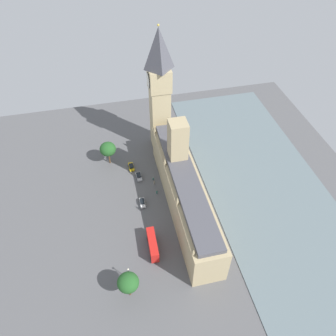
% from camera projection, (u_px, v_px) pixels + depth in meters
% --- Properties ---
extents(ground_plane, '(141.92, 141.92, 0.00)m').
position_uv_depth(ground_plane, '(178.00, 207.00, 117.19)').
color(ground_plane, '#565659').
extents(river_thames, '(43.54, 127.73, 0.25)m').
position_uv_depth(river_thames, '(268.00, 191.00, 122.48)').
color(river_thames, slate).
rests_on(river_thames, ground).
extents(parliament_building, '(10.78, 58.92, 29.39)m').
position_uv_depth(parliament_building, '(184.00, 189.00, 112.45)').
color(parliament_building, tan).
rests_on(parliament_building, ground).
extents(clock_tower, '(8.22, 8.22, 50.88)m').
position_uv_depth(clock_tower, '(160.00, 91.00, 122.56)').
color(clock_tower, tan).
rests_on(clock_tower, ground).
extents(car_yellow_cab_far_end, '(2.08, 4.48, 1.74)m').
position_uv_depth(car_yellow_cab_far_end, '(131.00, 167.00, 130.39)').
color(car_yellow_cab_far_end, gold).
rests_on(car_yellow_cab_far_end, ground).
extents(car_silver_by_river_gate, '(2.09, 4.54, 1.74)m').
position_uv_depth(car_silver_by_river_gate, '(139.00, 176.00, 126.70)').
color(car_silver_by_river_gate, '#B7B7BC').
rests_on(car_silver_by_river_gate, ground).
extents(car_white_kerbside, '(1.93, 4.32, 1.74)m').
position_uv_depth(car_white_kerbside, '(142.00, 203.00, 117.62)').
color(car_white_kerbside, silver).
rests_on(car_white_kerbside, ground).
extents(double_decker_bus_trailing, '(2.92, 10.57, 4.75)m').
position_uv_depth(double_decker_bus_trailing, '(153.00, 244.00, 103.53)').
color(double_decker_bus_trailing, red).
rests_on(double_decker_bus_trailing, ground).
extents(pedestrian_leading, '(0.59, 0.48, 1.67)m').
position_uv_depth(pedestrian_leading, '(157.00, 192.00, 121.31)').
color(pedestrian_leading, '#336B60').
rests_on(pedestrian_leading, ground).
extents(pedestrian_midblock, '(0.65, 0.58, 1.55)m').
position_uv_depth(pedestrian_midblock, '(154.00, 183.00, 124.60)').
color(pedestrian_midblock, gray).
rests_on(pedestrian_midblock, ground).
extents(pedestrian_corner, '(0.52, 0.61, 1.57)m').
position_uv_depth(pedestrian_corner, '(153.00, 179.00, 126.11)').
color(pedestrian_corner, '#336B60').
rests_on(pedestrian_corner, ground).
extents(plane_tree_opposite_hall, '(6.05, 6.05, 9.94)m').
position_uv_depth(plane_tree_opposite_hall, '(128.00, 283.00, 89.78)').
color(plane_tree_opposite_hall, brown).
rests_on(plane_tree_opposite_hall, ground).
extents(plane_tree_near_tower, '(6.30, 6.30, 10.08)m').
position_uv_depth(plane_tree_near_tower, '(108.00, 149.00, 128.02)').
color(plane_tree_near_tower, brown).
rests_on(plane_tree_near_tower, ground).
extents(street_lamp_under_trees, '(0.56, 0.56, 5.70)m').
position_uv_depth(street_lamp_under_trees, '(130.00, 275.00, 94.73)').
color(street_lamp_under_trees, black).
rests_on(street_lamp_under_trees, ground).
extents(street_lamp_slot_10, '(0.56, 0.56, 6.26)m').
position_uv_depth(street_lamp_slot_10, '(129.00, 272.00, 95.11)').
color(street_lamp_slot_10, black).
rests_on(street_lamp_slot_10, ground).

